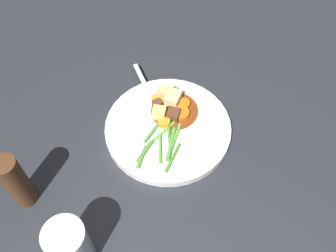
{
  "coord_description": "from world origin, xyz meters",
  "views": [
    {
      "loc": [
        -0.41,
        -0.21,
        0.68
      ],
      "look_at": [
        0.0,
        0.0,
        0.02
      ],
      "focal_mm": 40.49,
      "sensor_mm": 36.0,
      "label": 1
    }
  ],
  "objects_px": {
    "fork": "(149,92)",
    "water_glass": "(70,246)",
    "dinner_plate": "(168,128)",
    "meat_chunk_0": "(158,104)",
    "carrot_slice_0": "(164,122)",
    "potato_chunk_0": "(159,113)",
    "meat_chunk_2": "(174,115)",
    "potato_chunk_1": "(173,99)",
    "pepper_mill": "(16,182)",
    "carrot_slice_3": "(184,104)",
    "potato_chunk_2": "(165,93)",
    "carrot_slice_1": "(158,100)",
    "meat_chunk_1": "(173,94)",
    "carrot_slice_2": "(181,113)"
  },
  "relations": [
    {
      "from": "dinner_plate",
      "to": "pepper_mill",
      "type": "xyz_separation_m",
      "value": [
        -0.26,
        0.17,
        0.06
      ]
    },
    {
      "from": "potato_chunk_2",
      "to": "water_glass",
      "type": "distance_m",
      "value": 0.38
    },
    {
      "from": "dinner_plate",
      "to": "carrot_slice_3",
      "type": "height_order",
      "value": "carrot_slice_3"
    },
    {
      "from": "dinner_plate",
      "to": "water_glass",
      "type": "distance_m",
      "value": 0.32
    },
    {
      "from": "potato_chunk_1",
      "to": "carrot_slice_3",
      "type": "bearing_deg",
      "value": -81.77
    },
    {
      "from": "dinner_plate",
      "to": "carrot_slice_0",
      "type": "bearing_deg",
      "value": 89.1
    },
    {
      "from": "dinner_plate",
      "to": "potato_chunk_1",
      "type": "xyz_separation_m",
      "value": [
        0.06,
        0.02,
        0.02
      ]
    },
    {
      "from": "dinner_plate",
      "to": "meat_chunk_0",
      "type": "bearing_deg",
      "value": 51.49
    },
    {
      "from": "meat_chunk_1",
      "to": "potato_chunk_1",
      "type": "bearing_deg",
      "value": -154.87
    },
    {
      "from": "meat_chunk_2",
      "to": "water_glass",
      "type": "xyz_separation_m",
      "value": [
        -0.34,
        0.02,
        0.03
      ]
    },
    {
      "from": "carrot_slice_0",
      "to": "potato_chunk_0",
      "type": "bearing_deg",
      "value": 54.41
    },
    {
      "from": "carrot_slice_0",
      "to": "potato_chunk_2",
      "type": "relative_size",
      "value": 0.9
    },
    {
      "from": "meat_chunk_1",
      "to": "pepper_mill",
      "type": "bearing_deg",
      "value": 157.11
    },
    {
      "from": "carrot_slice_0",
      "to": "dinner_plate",
      "type": "bearing_deg",
      "value": -90.9
    },
    {
      "from": "carrot_slice_2",
      "to": "pepper_mill",
      "type": "height_order",
      "value": "pepper_mill"
    },
    {
      "from": "potato_chunk_1",
      "to": "pepper_mill",
      "type": "distance_m",
      "value": 0.36
    },
    {
      "from": "carrot_slice_1",
      "to": "meat_chunk_1",
      "type": "bearing_deg",
      "value": -40.93
    },
    {
      "from": "carrot_slice_3",
      "to": "meat_chunk_0",
      "type": "xyz_separation_m",
      "value": [
        -0.03,
        0.05,
        0.01
      ]
    },
    {
      "from": "dinner_plate",
      "to": "fork",
      "type": "distance_m",
      "value": 0.1
    },
    {
      "from": "potato_chunk_2",
      "to": "pepper_mill",
      "type": "xyz_separation_m",
      "value": [
        -0.33,
        0.13,
        0.03
      ]
    },
    {
      "from": "potato_chunk_2",
      "to": "meat_chunk_0",
      "type": "bearing_deg",
      "value": 176.43
    },
    {
      "from": "potato_chunk_2",
      "to": "meat_chunk_1",
      "type": "height_order",
      "value": "potato_chunk_2"
    },
    {
      "from": "meat_chunk_1",
      "to": "carrot_slice_3",
      "type": "bearing_deg",
      "value": -109.77
    },
    {
      "from": "potato_chunk_0",
      "to": "meat_chunk_1",
      "type": "bearing_deg",
      "value": -1.09
    },
    {
      "from": "fork",
      "to": "water_glass",
      "type": "xyz_separation_m",
      "value": [
        -0.37,
        -0.06,
        0.04
      ]
    },
    {
      "from": "carrot_slice_0",
      "to": "potato_chunk_0",
      "type": "xyz_separation_m",
      "value": [
        0.01,
        0.02,
        0.01
      ]
    },
    {
      "from": "dinner_plate",
      "to": "carrot_slice_3",
      "type": "distance_m",
      "value": 0.07
    },
    {
      "from": "water_glass",
      "to": "dinner_plate",
      "type": "bearing_deg",
      "value": -3.86
    },
    {
      "from": "carrot_slice_1",
      "to": "potato_chunk_1",
      "type": "bearing_deg",
      "value": -68.11
    },
    {
      "from": "potato_chunk_2",
      "to": "meat_chunk_0",
      "type": "xyz_separation_m",
      "value": [
        -0.03,
        0.0,
        -0.0
      ]
    },
    {
      "from": "meat_chunk_0",
      "to": "pepper_mill",
      "type": "relative_size",
      "value": 0.16
    },
    {
      "from": "carrot_slice_0",
      "to": "potato_chunk_2",
      "type": "xyz_separation_m",
      "value": [
        0.07,
        0.03,
        0.01
      ]
    },
    {
      "from": "potato_chunk_0",
      "to": "water_glass",
      "type": "relative_size",
      "value": 0.25
    },
    {
      "from": "dinner_plate",
      "to": "pepper_mill",
      "type": "distance_m",
      "value": 0.32
    },
    {
      "from": "pepper_mill",
      "to": "potato_chunk_0",
      "type": "bearing_deg",
      "value": -27.22
    },
    {
      "from": "meat_chunk_1",
      "to": "potato_chunk_0",
      "type": "bearing_deg",
      "value": 178.91
    },
    {
      "from": "potato_chunk_1",
      "to": "meat_chunk_1",
      "type": "distance_m",
      "value": 0.02
    },
    {
      "from": "carrot_slice_1",
      "to": "pepper_mill",
      "type": "distance_m",
      "value": 0.34
    },
    {
      "from": "potato_chunk_0",
      "to": "fork",
      "type": "relative_size",
      "value": 0.19
    },
    {
      "from": "potato_chunk_0",
      "to": "meat_chunk_0",
      "type": "bearing_deg",
      "value": 36.16
    },
    {
      "from": "carrot_slice_1",
      "to": "potato_chunk_2",
      "type": "xyz_separation_m",
      "value": [
        0.02,
        -0.01,
        0.01
      ]
    },
    {
      "from": "potato_chunk_0",
      "to": "fork",
      "type": "distance_m",
      "value": 0.07
    },
    {
      "from": "meat_chunk_0",
      "to": "potato_chunk_1",
      "type": "bearing_deg",
      "value": -40.69
    },
    {
      "from": "carrot_slice_2",
      "to": "meat_chunk_2",
      "type": "height_order",
      "value": "meat_chunk_2"
    },
    {
      "from": "carrot_slice_3",
      "to": "meat_chunk_2",
      "type": "height_order",
      "value": "meat_chunk_2"
    },
    {
      "from": "carrot_slice_0",
      "to": "potato_chunk_0",
      "type": "distance_m",
      "value": 0.02
    },
    {
      "from": "carrot_slice_2",
      "to": "meat_chunk_1",
      "type": "xyz_separation_m",
      "value": [
        0.04,
        0.04,
        0.0
      ]
    },
    {
      "from": "carrot_slice_2",
      "to": "pepper_mill",
      "type": "relative_size",
      "value": 0.26
    },
    {
      "from": "carrot_slice_1",
      "to": "carrot_slice_3",
      "type": "distance_m",
      "value": 0.06
    },
    {
      "from": "meat_chunk_2",
      "to": "potato_chunk_1",
      "type": "bearing_deg",
      "value": 29.03
    }
  ]
}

